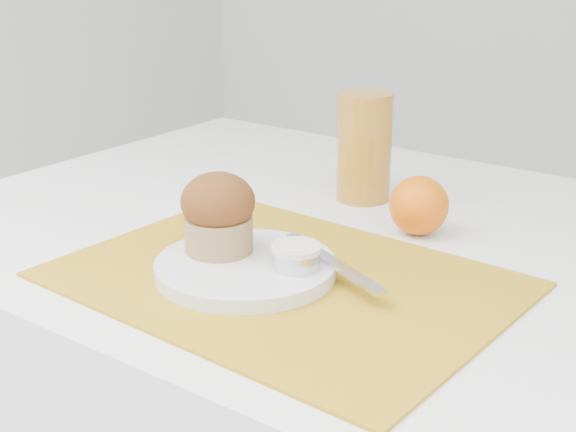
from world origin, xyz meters
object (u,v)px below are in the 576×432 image
Objects in this scene: plate at (245,268)px; juice_glass at (364,147)px; orange at (419,206)px; muffin at (218,213)px.

juice_glass reaches higher than plate.
orange is at bearing 69.13° from plate.
muffin is (-0.04, 0.01, 0.05)m from plate.
plate is 2.19× the size of muffin.
muffin reaches higher than orange.
juice_glass is at bearing 148.71° from orange.
muffin is (-0.13, -0.23, 0.03)m from orange.
muffin reaches higher than plate.
juice_glass is 1.67× the size of muffin.
juice_glass is at bearing 89.11° from muffin.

